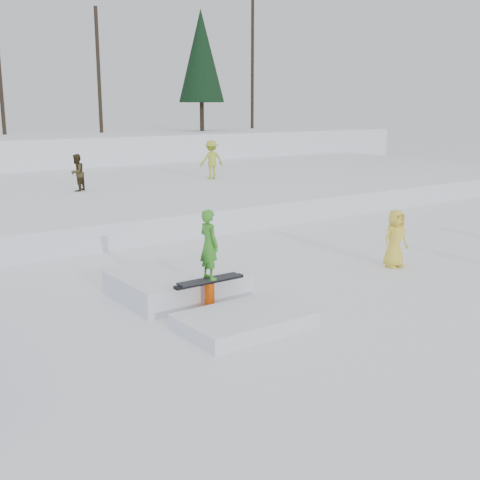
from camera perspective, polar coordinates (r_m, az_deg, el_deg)
ground at (r=12.32m, az=3.61°, el=-6.94°), size 120.00×120.00×0.00m
snow_midrise at (r=26.27m, az=-19.20°, el=3.74°), size 50.00×18.00×0.80m
treeline at (r=39.76m, az=-16.53°, el=16.87°), size 40.24×4.22×10.50m
walker_olive at (r=24.86m, az=-15.21°, el=6.18°), size 0.91×0.89×1.48m
walker_ygreen at (r=28.24m, az=-2.72°, el=7.62°), size 1.24×0.83×1.78m
spectator_yellow at (r=16.09m, az=14.51°, el=0.14°), size 0.78×0.55×1.52m
jib_rail_feature at (r=12.80m, az=-4.31°, el=-4.75°), size 2.60×4.40×2.11m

